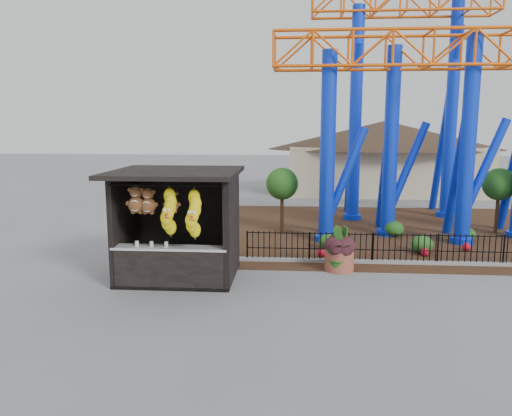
# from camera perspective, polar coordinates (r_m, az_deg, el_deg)

# --- Properties ---
(ground) EXTENTS (120.00, 120.00, 0.00)m
(ground) POSITION_cam_1_polar(r_m,az_deg,el_deg) (13.31, 2.99, -9.64)
(ground) COLOR slate
(ground) RESTS_ON ground
(mulch_bed) EXTENTS (18.00, 12.00, 0.02)m
(mulch_bed) POSITION_cam_1_polar(r_m,az_deg,el_deg) (21.36, 14.34, -2.55)
(mulch_bed) COLOR #331E11
(mulch_bed) RESTS_ON ground
(curb) EXTENTS (18.00, 0.18, 0.12)m
(curb) POSITION_cam_1_polar(r_m,az_deg,el_deg) (16.58, 17.29, -5.98)
(curb) COLOR gray
(curb) RESTS_ON ground
(prize_booth) EXTENTS (3.50, 3.40, 3.12)m
(prize_booth) POSITION_cam_1_polar(r_m,az_deg,el_deg) (14.18, -9.08, -2.19)
(prize_booth) COLOR black
(prize_booth) RESTS_ON ground
(picket_fence) EXTENTS (12.20, 0.06, 1.00)m
(picket_fence) POSITION_cam_1_polar(r_m,az_deg,el_deg) (16.70, 20.39, -4.48)
(picket_fence) COLOR black
(picket_fence) RESTS_ON ground
(roller_coaster) EXTENTS (11.00, 6.37, 10.82)m
(roller_coaster) POSITION_cam_1_polar(r_m,az_deg,el_deg) (21.46, 18.00, 14.62)
(roller_coaster) COLOR #0D32E6
(roller_coaster) RESTS_ON ground
(terracotta_planter) EXTENTS (1.07, 1.07, 0.63)m
(terracotta_planter) POSITION_cam_1_polar(r_m,az_deg,el_deg) (15.36, 9.50, -5.91)
(terracotta_planter) COLOR #964A36
(terracotta_planter) RESTS_ON ground
(planter_foliage) EXTENTS (0.70, 0.70, 0.64)m
(planter_foliage) POSITION_cam_1_polar(r_m,az_deg,el_deg) (15.21, 9.56, -3.61)
(planter_foliage) COLOR black
(planter_foliage) RESTS_ON terracotta_planter
(potted_plant) EXTENTS (0.89, 0.79, 0.93)m
(potted_plant) POSITION_cam_1_polar(r_m,az_deg,el_deg) (15.14, 9.45, -5.54)
(potted_plant) COLOR #235117
(potted_plant) RESTS_ON ground
(landscaping) EXTENTS (8.25, 3.84, 0.61)m
(landscaping) POSITION_cam_1_polar(r_m,az_deg,el_deg) (19.01, 17.54, -3.32)
(landscaping) COLOR #215118
(landscaping) RESTS_ON mulch_bed
(pavilion) EXTENTS (15.00, 15.00, 4.80)m
(pavilion) POSITION_cam_1_polar(r_m,az_deg,el_deg) (33.10, 14.45, 6.98)
(pavilion) COLOR #BFAD8C
(pavilion) RESTS_ON ground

